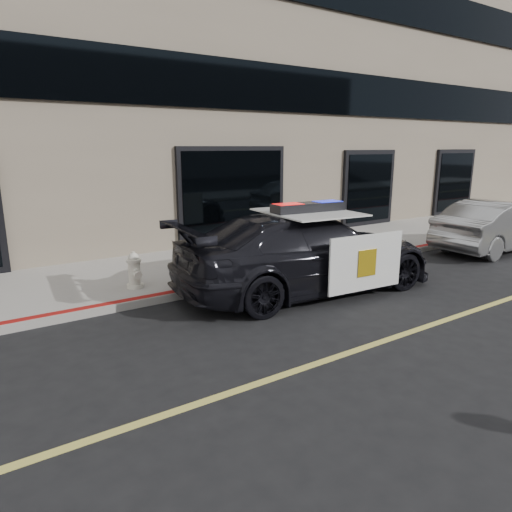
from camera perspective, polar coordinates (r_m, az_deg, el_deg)
ground at (r=9.23m, az=26.05°, el=-5.99°), size 120.00×120.00×0.00m
sidewalk_n at (r=12.53m, az=5.15°, el=0.61°), size 60.00×3.50×0.15m
building_n at (r=16.92m, az=-6.63°, el=24.13°), size 60.00×7.00×12.00m
police_car at (r=9.23m, az=6.42°, el=0.54°), size 3.16×5.87×1.80m
silver_sedan at (r=14.44m, az=28.04°, el=3.35°), size 1.51×4.30×1.42m
fire_hydrant at (r=9.25m, az=-14.95°, el=-1.82°), size 0.33×0.46×0.72m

